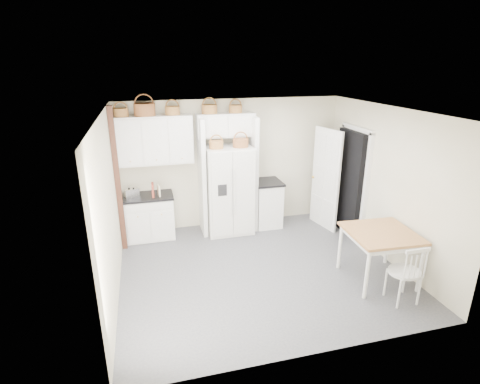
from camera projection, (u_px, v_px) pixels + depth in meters
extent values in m
plane|color=#3D3E48|center=(260.00, 269.00, 6.26)|extent=(4.50, 4.50, 0.00)
plane|color=white|center=(263.00, 111.00, 5.39)|extent=(4.50, 4.50, 0.00)
plane|color=#BEB697|center=(231.00, 164.00, 7.65)|extent=(4.50, 0.00, 4.50)
plane|color=#BEB697|center=(110.00, 210.00, 5.29)|extent=(0.00, 4.00, 4.00)
plane|color=#BEB697|center=(387.00, 185.00, 6.36)|extent=(0.00, 4.00, 4.00)
cube|color=silver|center=(229.00, 190.00, 7.41)|extent=(0.90, 0.73, 1.75)
cube|color=silver|center=(150.00, 217.00, 7.26)|extent=(0.90, 0.57, 0.83)
cube|color=silver|center=(267.00, 204.00, 7.82)|extent=(0.52, 0.63, 0.92)
cube|color=#965D2A|center=(378.00, 256.00, 5.84)|extent=(1.05, 1.05, 0.82)
cube|color=silver|center=(404.00, 272.00, 5.29)|extent=(0.46, 0.42, 0.94)
cube|color=black|center=(148.00, 196.00, 7.12)|extent=(0.94, 0.60, 0.04)
cube|color=black|center=(267.00, 182.00, 7.66)|extent=(0.57, 0.67, 0.04)
cube|color=silver|center=(132.00, 193.00, 6.98)|extent=(0.29, 0.22, 0.18)
cube|color=#983626|center=(153.00, 190.00, 7.02)|extent=(0.05, 0.18, 0.26)
cube|color=beige|center=(159.00, 191.00, 7.05)|extent=(0.05, 0.15, 0.22)
cylinder|color=#954D28|center=(121.00, 113.00, 6.63)|extent=(0.26, 0.26, 0.15)
cylinder|color=brown|center=(145.00, 110.00, 6.72)|extent=(0.38, 0.38, 0.22)
cylinder|color=#954D28|center=(173.00, 111.00, 6.85)|extent=(0.27, 0.27, 0.16)
cylinder|color=#954D28|center=(209.00, 109.00, 7.01)|extent=(0.30, 0.30, 0.17)
cylinder|color=#954D28|center=(235.00, 109.00, 7.13)|extent=(0.26, 0.26, 0.15)
cylinder|color=#954D28|center=(216.00, 145.00, 6.95)|extent=(0.26, 0.26, 0.14)
cylinder|color=brown|center=(241.00, 143.00, 7.06)|extent=(0.30, 0.30, 0.16)
cube|color=silver|center=(155.00, 140.00, 6.94)|extent=(1.40, 0.34, 0.90)
cube|color=silver|center=(226.00, 125.00, 7.19)|extent=(1.12, 0.34, 0.45)
cube|color=silver|center=(202.00, 177.00, 7.27)|extent=(0.08, 0.60, 2.30)
cube|color=silver|center=(252.00, 173.00, 7.51)|extent=(0.08, 0.60, 2.30)
cube|color=#32150F|center=(118.00, 181.00, 6.53)|extent=(0.09, 0.09, 2.60)
cube|color=black|center=(350.00, 183.00, 7.35)|extent=(0.18, 0.85, 2.05)
cube|color=white|center=(326.00, 179.00, 7.57)|extent=(0.21, 0.79, 2.05)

